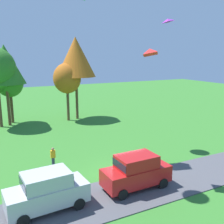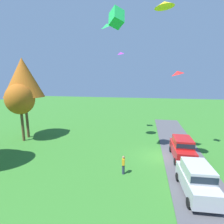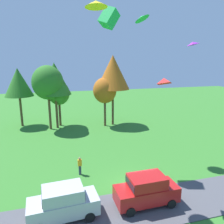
{
  "view_description": "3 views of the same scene",
  "coord_description": "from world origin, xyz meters",
  "px_view_note": "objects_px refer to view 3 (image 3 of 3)",
  "views": [
    {
      "loc": [
        -8.89,
        -15.91,
        8.78
      ],
      "look_at": [
        2.45,
        6.21,
        3.37
      ],
      "focal_mm": 42.0,
      "sensor_mm": 36.0,
      "label": 1
    },
    {
      "loc": [
        -18.47,
        1.76,
        8.41
      ],
      "look_at": [
        -0.02,
        5.3,
        4.81
      ],
      "focal_mm": 28.0,
      "sensor_mm": 36.0,
      "label": 2
    },
    {
      "loc": [
        -6.24,
        -15.16,
        10.42
      ],
      "look_at": [
        -0.43,
        5.84,
        5.22
      ],
      "focal_mm": 35.0,
      "sensor_mm": 36.0,
      "label": 3
    }
  ],
  "objects_px": {
    "car_suv_far_end": "(63,202)",
    "tree_center_back": "(59,93)",
    "tree_lone_near": "(18,82)",
    "kite_box_high_left": "(109,18)",
    "kite_delta_over_trees": "(142,18)",
    "kite_diamond_low_drifter": "(192,43)",
    "car_suv_by_flagpole": "(146,189)",
    "person_on_lawn": "(80,166)",
    "tree_far_left": "(105,91)",
    "kite_delta_high_right": "(96,4)",
    "tree_right_of_center": "(113,72)",
    "kite_diamond_topmost": "(164,81)",
    "tree_far_right": "(55,79)",
    "tree_left_of_center": "(48,83)"
  },
  "relations": [
    {
      "from": "car_suv_by_flagpole",
      "to": "tree_right_of_center",
      "type": "relative_size",
      "value": 0.41
    },
    {
      "from": "tree_right_of_center",
      "to": "kite_delta_over_trees",
      "type": "xyz_separation_m",
      "value": [
        -0.38,
        -11.9,
        5.98
      ]
    },
    {
      "from": "tree_far_left",
      "to": "tree_center_back",
      "type": "bearing_deg",
      "value": 163.42
    },
    {
      "from": "kite_delta_over_trees",
      "to": "kite_diamond_low_drifter",
      "type": "bearing_deg",
      "value": -8.64
    },
    {
      "from": "car_suv_by_flagpole",
      "to": "kite_box_high_left",
      "type": "xyz_separation_m",
      "value": [
        -0.95,
        6.93,
        12.72
      ]
    },
    {
      "from": "car_suv_far_end",
      "to": "kite_diamond_low_drifter",
      "type": "xyz_separation_m",
      "value": [
        14.23,
        7.71,
        10.82
      ]
    },
    {
      "from": "tree_left_of_center",
      "to": "kite_delta_over_trees",
      "type": "bearing_deg",
      "value": -51.76
    },
    {
      "from": "tree_far_left",
      "to": "tree_right_of_center",
      "type": "distance_m",
      "value": 3.14
    },
    {
      "from": "tree_far_right",
      "to": "kite_delta_high_right",
      "type": "xyz_separation_m",
      "value": [
        2.72,
        -18.34,
        6.46
      ]
    },
    {
      "from": "tree_far_right",
      "to": "tree_far_left",
      "type": "bearing_deg",
      "value": -6.66
    },
    {
      "from": "person_on_lawn",
      "to": "kite_box_high_left",
      "type": "relative_size",
      "value": 1.12
    },
    {
      "from": "kite_delta_high_right",
      "to": "car_suv_by_flagpole",
      "type": "bearing_deg",
      "value": -43.69
    },
    {
      "from": "person_on_lawn",
      "to": "tree_far_left",
      "type": "xyz_separation_m",
      "value": [
        5.95,
        14.56,
        4.85
      ]
    },
    {
      "from": "car_suv_far_end",
      "to": "tree_center_back",
      "type": "distance_m",
      "value": 22.59
    },
    {
      "from": "tree_left_of_center",
      "to": "car_suv_far_end",
      "type": "bearing_deg",
      "value": -87.8
    },
    {
      "from": "tree_lone_near",
      "to": "kite_delta_high_right",
      "type": "xyz_separation_m",
      "value": [
        8.21,
        -20.98,
        7.09
      ]
    },
    {
      "from": "tree_lone_near",
      "to": "tree_far_right",
      "type": "height_order",
      "value": "tree_far_right"
    },
    {
      "from": "person_on_lawn",
      "to": "tree_center_back",
      "type": "distance_m",
      "value": 17.25
    },
    {
      "from": "tree_center_back",
      "to": "tree_far_left",
      "type": "relative_size",
      "value": 0.92
    },
    {
      "from": "tree_lone_near",
      "to": "tree_center_back",
      "type": "bearing_deg",
      "value": -13.43
    },
    {
      "from": "person_on_lawn",
      "to": "kite_delta_over_trees",
      "type": "height_order",
      "value": "kite_delta_over_trees"
    },
    {
      "from": "car_suv_far_end",
      "to": "tree_far_left",
      "type": "height_order",
      "value": "tree_far_left"
    },
    {
      "from": "tree_lone_near",
      "to": "tree_left_of_center",
      "type": "xyz_separation_m",
      "value": [
        4.45,
        -2.98,
        0.12
      ]
    },
    {
      "from": "tree_lone_near",
      "to": "kite_delta_high_right",
      "type": "height_order",
      "value": "kite_delta_high_right"
    },
    {
      "from": "kite_diamond_low_drifter",
      "to": "kite_delta_high_right",
      "type": "height_order",
      "value": "kite_delta_high_right"
    },
    {
      "from": "car_suv_by_flagpole",
      "to": "person_on_lawn",
      "type": "relative_size",
      "value": 2.7
    },
    {
      "from": "person_on_lawn",
      "to": "tree_lone_near",
      "type": "height_order",
      "value": "tree_lone_near"
    },
    {
      "from": "tree_center_back",
      "to": "tree_far_right",
      "type": "bearing_deg",
      "value": -112.28
    },
    {
      "from": "person_on_lawn",
      "to": "kite_delta_over_trees",
      "type": "distance_m",
      "value": 15.59
    },
    {
      "from": "tree_right_of_center",
      "to": "tree_far_left",
      "type": "bearing_deg",
      "value": -167.72
    },
    {
      "from": "tree_left_of_center",
      "to": "kite_box_high_left",
      "type": "height_order",
      "value": "kite_box_high_left"
    },
    {
      "from": "tree_far_right",
      "to": "tree_center_back",
      "type": "xyz_separation_m",
      "value": [
        0.5,
        1.21,
        -2.38
      ]
    },
    {
      "from": "kite_diamond_low_drifter",
      "to": "kite_box_high_left",
      "type": "bearing_deg",
      "value": -174.31
    },
    {
      "from": "car_suv_by_flagpole",
      "to": "kite_diamond_topmost",
      "type": "height_order",
      "value": "kite_diamond_topmost"
    },
    {
      "from": "car_suv_far_end",
      "to": "tree_far_left",
      "type": "xyz_separation_m",
      "value": [
        7.75,
        20.14,
        4.44
      ]
    },
    {
      "from": "kite_diamond_topmost",
      "to": "kite_box_high_left",
      "type": "distance_m",
      "value": 8.23
    },
    {
      "from": "kite_delta_high_right",
      "to": "tree_far_right",
      "type": "bearing_deg",
      "value": 98.43
    },
    {
      "from": "person_on_lawn",
      "to": "kite_diamond_topmost",
      "type": "relative_size",
      "value": 1.74
    },
    {
      "from": "tree_right_of_center",
      "to": "kite_diamond_topmost",
      "type": "distance_m",
      "value": 19.86
    },
    {
      "from": "tree_left_of_center",
      "to": "tree_far_left",
      "type": "distance_m",
      "value": 8.67
    },
    {
      "from": "tree_left_of_center",
      "to": "tree_far_right",
      "type": "height_order",
      "value": "tree_far_right"
    },
    {
      "from": "tree_far_left",
      "to": "kite_diamond_low_drifter",
      "type": "distance_m",
      "value": 15.4
    },
    {
      "from": "person_on_lawn",
      "to": "tree_far_right",
      "type": "xyz_separation_m",
      "value": [
        -1.55,
        15.43,
        6.78
      ]
    },
    {
      "from": "tree_right_of_center",
      "to": "kite_diamond_low_drifter",
      "type": "distance_m",
      "value": 14.17
    },
    {
      "from": "tree_far_right",
      "to": "tree_right_of_center",
      "type": "bearing_deg",
      "value": -3.68
    },
    {
      "from": "tree_left_of_center",
      "to": "kite_delta_high_right",
      "type": "distance_m",
      "value": 19.67
    },
    {
      "from": "person_on_lawn",
      "to": "tree_lone_near",
      "type": "bearing_deg",
      "value": 111.28
    },
    {
      "from": "tree_far_right",
      "to": "kite_diamond_topmost",
      "type": "bearing_deg",
      "value": -70.95
    },
    {
      "from": "tree_lone_near",
      "to": "kite_box_high_left",
      "type": "distance_m",
      "value": 20.91
    },
    {
      "from": "kite_diamond_low_drifter",
      "to": "kite_diamond_topmost",
      "type": "height_order",
      "value": "kite_diamond_low_drifter"
    }
  ]
}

